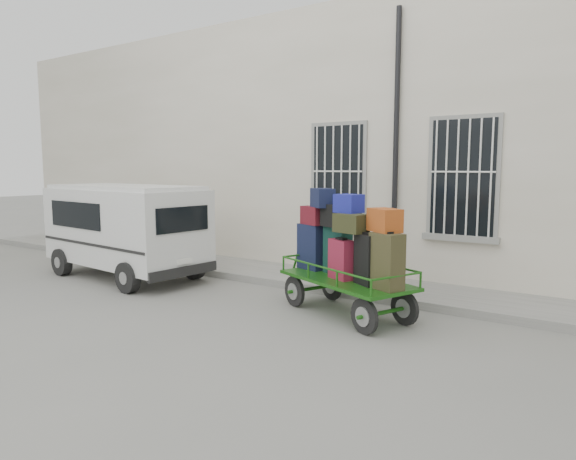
% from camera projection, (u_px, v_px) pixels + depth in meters
% --- Properties ---
extents(ground, '(80.00, 80.00, 0.00)m').
position_uv_depth(ground, '(275.00, 309.00, 8.87)').
color(ground, slate).
rests_on(ground, ground).
extents(building, '(24.00, 5.15, 6.00)m').
position_uv_depth(building, '(400.00, 146.00, 13.03)').
color(building, beige).
rests_on(building, ground).
extents(sidewalk, '(24.00, 1.70, 0.15)m').
position_uv_depth(sidewalk, '(336.00, 282.00, 10.67)').
color(sidewalk, slate).
rests_on(sidewalk, ground).
extents(luggage_cart, '(2.81, 1.93, 2.08)m').
position_uv_depth(luggage_cart, '(346.00, 251.00, 8.43)').
color(luggage_cart, black).
rests_on(luggage_cart, ground).
extents(van, '(4.22, 2.16, 2.05)m').
position_uv_depth(van, '(125.00, 225.00, 11.37)').
color(van, silver).
rests_on(van, ground).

